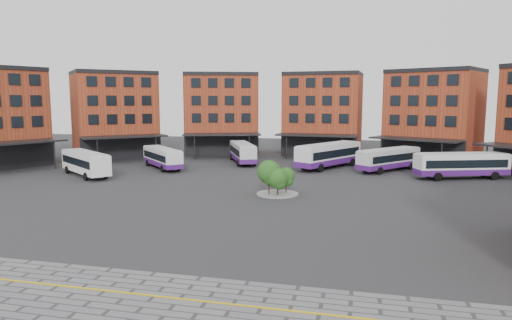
% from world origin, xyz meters
% --- Properties ---
extents(ground, '(160.00, 160.00, 0.00)m').
position_xyz_m(ground, '(0.00, 0.00, 0.00)').
color(ground, '#28282B').
rests_on(ground, ground).
extents(yellow_line, '(26.00, 0.15, 0.02)m').
position_xyz_m(yellow_line, '(2.00, -14.00, 0.03)').
color(yellow_line, gold).
rests_on(yellow_line, paving_zone).
extents(main_building, '(94.14, 42.48, 14.60)m').
position_xyz_m(main_building, '(-4.77, 38.25, 7.23)').
color(main_building, '#983A21').
rests_on(main_building, ground).
extents(tree_island, '(4.40, 4.40, 3.67)m').
position_xyz_m(tree_island, '(1.89, 11.51, 1.93)').
color(tree_island, gray).
rests_on(tree_island, ground).
extents(bus_a, '(10.39, 8.66, 3.13)m').
position_xyz_m(bus_a, '(-24.50, 17.65, 1.86)').
color(bus_a, white).
rests_on(bus_a, ground).
extents(bus_b, '(9.02, 9.23, 2.95)m').
position_xyz_m(bus_b, '(-17.56, 25.95, 1.60)').
color(bus_b, white).
rests_on(bus_b, ground).
extents(bus_c, '(6.92, 11.17, 3.13)m').
position_xyz_m(bus_c, '(-7.83, 34.14, 1.70)').
color(bus_c, silver).
rests_on(bus_c, ground).
extents(bus_d, '(8.83, 12.41, 3.56)m').
position_xyz_m(bus_d, '(5.74, 32.04, 1.93)').
color(bus_d, white).
rests_on(bus_d, ground).
extents(bus_e, '(8.99, 10.20, 3.12)m').
position_xyz_m(bus_e, '(14.07, 31.19, 1.69)').
color(bus_e, silver).
rests_on(bus_e, ground).
extents(bus_f, '(11.79, 6.36, 3.26)m').
position_xyz_m(bus_f, '(22.60, 26.72, 1.77)').
color(bus_f, white).
rests_on(bus_f, ground).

